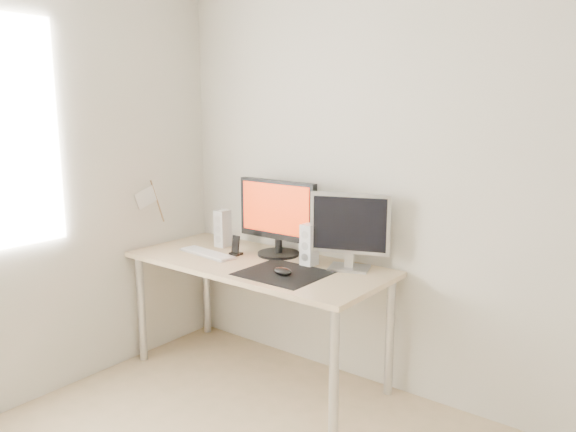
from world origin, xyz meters
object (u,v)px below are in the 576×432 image
Objects in this scene: speaker_right at (309,245)px; speaker_left at (223,228)px; desk at (257,274)px; mouse at (283,271)px; keyboard at (207,253)px; second_monitor at (350,228)px; main_monitor at (277,215)px; phone_dock at (236,249)px.

speaker_left is at bearing 179.15° from speaker_right.
speaker_left is at bearing 161.61° from desk.
mouse is 0.76m from speaker_left.
keyboard reaches higher than desk.
mouse is 0.26× the size of second_monitor.
keyboard is at bearing 175.00° from mouse.
speaker_left is at bearing -173.94° from main_monitor.
speaker_right is at bearing -11.29° from main_monitor.
keyboard is at bearing -162.89° from second_monitor.
desk is 2.91× the size of main_monitor.
speaker_right is at bearing -0.85° from speaker_left.
speaker_right is at bearing -163.18° from second_monitor.
desk is 0.23m from phone_dock.
main_monitor is 0.45m from speaker_left.
desk is 0.38m from main_monitor.
mouse is at bearing -20.49° from speaker_left.
mouse is at bearing -47.62° from main_monitor.
phone_dock is (0.15, 0.10, 0.03)m from keyboard.
second_monitor is 1.80× the size of speaker_left.
speaker_right reaches higher than mouse.
second_monitor reaches higher than desk.
second_monitor is at bearing 20.68° from desk.
speaker_right reaches higher than desk.
keyboard is at bearing -168.49° from desk.
speaker_right is at bearing 17.21° from keyboard.
main_monitor is at bearing 168.71° from speaker_right.
desk is 0.48m from speaker_left.
mouse is 0.48m from main_monitor.
keyboard is at bearing -144.56° from phone_dock.
mouse is at bearing -125.00° from second_monitor.
speaker_right reaches higher than keyboard.
main_monitor is (0.01, 0.18, 0.33)m from desk.
speaker_left is at bearing -176.38° from second_monitor.
desk is 3.72× the size of keyboard.
mouse reaches higher than keyboard.
speaker_left is (-0.41, 0.14, 0.20)m from desk.
mouse is 0.34m from desk.
second_monitor reaches higher than phone_dock.
desk is 0.36m from keyboard.
second_monitor is at bearing 3.62° from speaker_left.
main_monitor is at bearing -178.42° from second_monitor.
speaker_right is at bearing 23.60° from desk.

